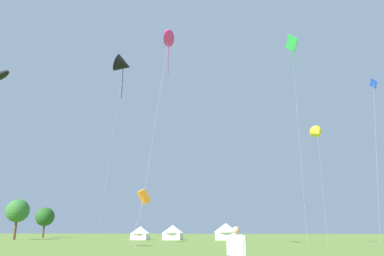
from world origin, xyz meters
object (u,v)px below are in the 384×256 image
Objects in this scene: kite_black_parafoil at (1,76)px; kite_black_delta at (123,65)px; festival_tent_left at (226,231)px; kite_blue_diamond at (374,90)px; tree_distant_left at (45,217)px; tree_distant_right at (18,211)px; festival_tent_right at (173,232)px; kite_magenta_parafoil at (169,39)px; kite_green_diamond at (292,46)px; festival_tent_center at (140,232)px; kite_orange_box at (144,197)px; kite_yellow_delta at (317,133)px.

kite_black_parafoil is 30.39m from kite_black_delta.
kite_blue_diamond is at bearing -48.81° from festival_tent_left.
tree_distant_left is 21.70m from tree_distant_right.
festival_tent_right is at bearing 63.57° from kite_black_delta.
kite_black_parafoil is at bearing -143.51° from kite_magenta_parafoil.
kite_blue_diamond is 38.62m from kite_black_delta.
kite_black_parafoil is at bearing -100.75° from festival_tent_right.
tree_distant_right is at bearing 161.49° from kite_blue_diamond.
kite_magenta_parafoil is 21.82m from kite_black_delta.
festival_tent_center is at bearing 139.51° from kite_green_diamond.
kite_green_diamond is at bearing -47.96° from festival_tent_right.
kite_orange_box reaches higher than tree_distant_left.
tree_distant_left is at bearing 148.23° from kite_blue_diamond.
festival_tent_right is at bearing 86.32° from kite_orange_box.
kite_blue_diamond reaches higher than festival_tent_left.
festival_tent_center is at bearing -30.81° from tree_distant_left.
kite_yellow_delta is at bearing -8.49° from kite_black_delta.
tree_distant_right is at bearing -175.51° from festival_tent_left.
kite_black_parafoil is 45.33m from festival_tent_left.
kite_black_parafoil is (-6.54, -24.02, 8.57)m from kite_orange_box.
kite_magenta_parafoil is 37.18m from festival_tent_left.
kite_orange_box is at bearing -29.12° from kite_black_delta.
kite_green_diamond reaches higher than kite_black_parafoil.
kite_orange_box is at bearing 162.57° from kite_green_diamond.
kite_green_diamond is 1.13× the size of kite_magenta_parafoil.
kite_green_diamond is at bearing -121.08° from kite_yellow_delta.
kite_black_parafoil is 3.48× the size of festival_tent_left.
tree_distant_left is (-65.07, 40.29, -13.19)m from kite_blue_diamond.
kite_yellow_delta is at bearing 58.92° from kite_green_diamond.
kite_magenta_parafoil reaches higher than kite_blue_diamond.
kite_blue_diamond is 0.84× the size of kite_magenta_parafoil.
kite_blue_diamond is 33.33m from kite_orange_box.
kite_magenta_parafoil is (-23.95, -7.53, 4.86)m from kite_blue_diamond.
tree_distant_left is at bearing 144.34° from kite_green_diamond.
kite_black_parafoil reaches higher than tree_distant_right.
festival_tent_center is at bearing 107.71° from kite_orange_box.
festival_tent_left reaches higher than festival_tent_right.
festival_tent_right is (6.36, 12.80, -27.35)m from kite_black_delta.
festival_tent_left is (-19.81, 22.64, -16.46)m from kite_blue_diamond.
kite_black_delta is at bearing 171.51° from kite_yellow_delta.
kite_yellow_delta is 36.54m from festival_tent_center.
kite_green_diamond is 71.66m from tree_distant_left.
kite_yellow_delta is at bearing -30.58° from tree_distant_left.
kite_orange_box is (-30.43, 6.86, -11.75)m from kite_blue_diamond.
tree_distant_right is at bearing 164.87° from kite_yellow_delta.
tree_distant_right is (-49.39, 19.42, -19.67)m from kite_green_diamond.
kite_black_parafoil reaches higher than festival_tent_center.
kite_yellow_delta is 33.35m from kite_black_delta.
tree_distant_left is at bearing 107.50° from tree_distant_right.
festival_tent_right is at bearing -26.34° from tree_distant_left.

